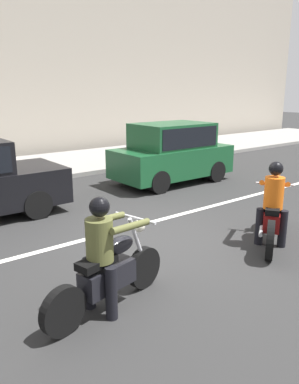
{
  "coord_description": "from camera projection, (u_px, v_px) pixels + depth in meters",
  "views": [
    {
      "loc": [
        -4.54,
        -5.21,
        2.76
      ],
      "look_at": [
        -0.61,
        -0.21,
        1.06
      ],
      "focal_mm": 35.91,
      "sensor_mm": 36.0,
      "label": 1
    }
  ],
  "objects": [
    {
      "name": "motorcycle_with_rider_orange_stripe",
      "position": [
        272.0,
        210.0,
        6.99
      ],
      "size": [
        1.92,
        1.33,
        1.55
      ],
      "color": "black",
      "rests_on": "ground_plane"
    },
    {
      "name": "sidewalk_slab",
      "position": [
        19.0,
        169.0,
        13.44
      ],
      "size": [
        40.0,
        4.4,
        0.14
      ],
      "primitive_type": "cube",
      "color": "gray",
      "rests_on": "ground_plane"
    },
    {
      "name": "lane_marking_stripe",
      "position": [
        138.0,
        226.0,
        8.03
      ],
      "size": [
        18.0,
        0.14,
        0.01
      ],
      "primitive_type": "cube",
      "color": "silver",
      "rests_on": "ground_plane"
    },
    {
      "name": "ground_plane",
      "position": [
        168.0,
        238.0,
        7.38
      ],
      "size": [
        80.0,
        80.0,
        0.0
      ],
      "primitive_type": "plane",
      "color": "#2A2A2A"
    },
    {
      "name": "parked_hatchback_forest_green",
      "position": [
        172.0,
        152.0,
        11.56
      ],
      "size": [
        3.66,
        1.76,
        1.8
      ],
      "color": "#164C28",
      "rests_on": "ground_plane"
    },
    {
      "name": "motorcycle_with_rider_olive",
      "position": [
        106.0,
        263.0,
        4.84
      ],
      "size": [
        2.02,
        0.78,
        1.53
      ],
      "color": "black",
      "rests_on": "ground_plane"
    }
  ]
}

